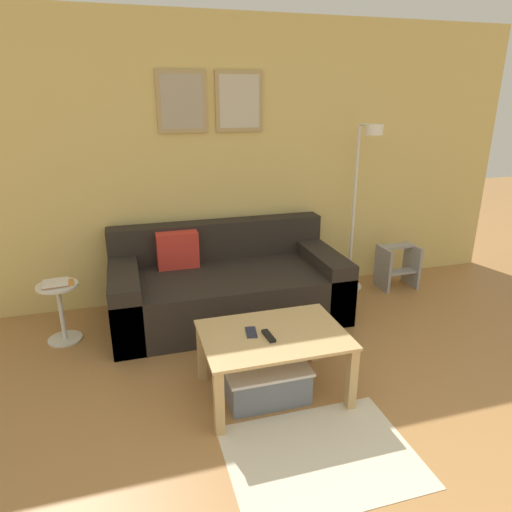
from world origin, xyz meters
TOP-DOWN VIEW (x-y plane):
  - wall_back at (-0.00, 3.26)m, footprint 5.60×0.09m
  - area_rug at (-0.18, 0.90)m, footprint 1.03×0.77m
  - couch at (-0.28, 2.74)m, footprint 1.99×1.00m
  - coffee_table at (-0.25, 1.53)m, footprint 0.92×0.65m
  - storage_bin at (-0.31, 1.50)m, footprint 0.54×0.37m
  - floor_lamp at (1.06, 2.88)m, footprint 0.27×0.47m
  - side_table at (-1.65, 2.66)m, footprint 0.31×0.31m
  - book_stack at (-1.65, 2.65)m, footprint 0.24×0.18m
  - remote_control at (-0.30, 1.49)m, footprint 0.05×0.15m
  - cell_phone at (-0.39, 1.57)m, footprint 0.09×0.15m
  - step_stool at (1.54, 2.86)m, footprint 0.37×0.28m

SIDE VIEW (x-z plane):
  - area_rug at x=-0.18m, z-range 0.00..0.01m
  - storage_bin at x=-0.31m, z-range 0.00..0.24m
  - step_stool at x=1.54m, z-range 0.02..0.45m
  - couch at x=-0.28m, z-range -0.11..0.66m
  - side_table at x=-1.65m, z-range 0.05..0.53m
  - coffee_table at x=-0.25m, z-range 0.14..0.59m
  - cell_phone at x=-0.39m, z-range 0.44..0.45m
  - remote_control at x=-0.30m, z-range 0.44..0.46m
  - book_stack at x=-1.65m, z-range 0.49..0.51m
  - floor_lamp at x=1.06m, z-range 0.13..1.77m
  - wall_back at x=0.00m, z-range 0.01..2.56m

